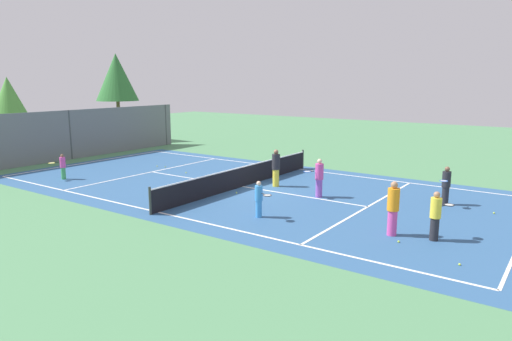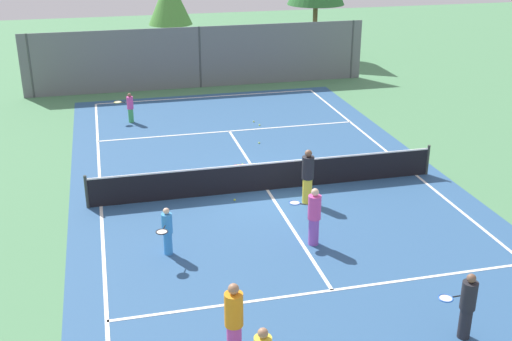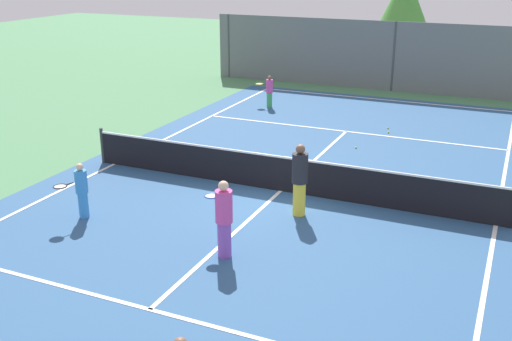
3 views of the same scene
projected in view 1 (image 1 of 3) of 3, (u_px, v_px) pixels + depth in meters
The scene contains 23 objects.
ground_plane at pixel (243, 187), 22.64m from camera, with size 80.00×80.00×0.00m, color #4C8456.
court_surface at pixel (243, 187), 22.64m from camera, with size 13.00×25.00×0.01m.
tennis_net at pixel (242, 176), 22.54m from camera, with size 11.90×0.10×1.10m.
perimeter_fence at pixel (70, 135), 30.26m from camera, with size 18.00×0.12×3.20m.
tree_0 at pixel (117, 77), 38.97m from camera, with size 3.52×3.52×7.30m.
tree_1 at pixel (8, 98), 32.45m from camera, with size 2.61×2.61×5.33m.
player_0 at pixel (62, 166), 24.21m from camera, with size 0.87×0.49×1.33m.
player_1 at pixel (259, 199), 17.46m from camera, with size 0.55×0.88×1.39m.
player_2 at pixel (446, 185), 19.20m from camera, with size 0.92×0.37×1.61m.
player_3 at pixel (436, 215), 14.90m from camera, with size 0.90×0.68×1.62m.
player_4 at pixel (276, 168), 22.53m from camera, with size 0.39×0.39×1.82m.
player_5 at pixel (319, 178), 20.46m from camera, with size 0.88×0.76×1.72m.
player_6 at pixel (393, 208), 15.37m from camera, with size 0.39×0.39×1.84m.
ball_crate at pixel (211, 181), 22.97m from camera, with size 0.43×0.29×0.43m.
tennis_ball_0 at pixel (237, 193), 21.29m from camera, with size 0.07×0.07×0.07m, color #CCE533.
tennis_ball_1 at pixel (157, 166), 27.86m from camera, with size 0.07×0.07×0.07m, color #CCE533.
tennis_ball_2 at pixel (399, 242), 14.83m from camera, with size 0.07×0.07×0.07m, color #CCE533.
tennis_ball_3 at pixel (186, 173), 25.91m from camera, with size 0.07×0.07×0.07m, color #CCE533.
tennis_ball_4 at pixel (256, 171), 26.52m from camera, with size 0.07×0.07×0.07m, color #CCE533.
tennis_ball_5 at pixel (165, 167), 27.66m from camera, with size 0.07×0.07×0.07m, color #CCE533.
tennis_ball_6 at pixel (494, 213), 18.03m from camera, with size 0.07×0.07×0.07m, color #CCE533.
tennis_ball_7 at pixel (460, 264), 12.99m from camera, with size 0.07×0.07×0.07m, color #CCE533.
tennis_ball_8 at pixel (248, 176), 25.10m from camera, with size 0.07×0.07×0.07m, color #CCE533.
Camera 1 is at (-17.66, -13.26, 5.08)m, focal length 32.68 mm.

